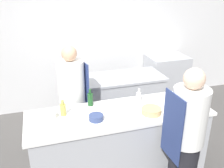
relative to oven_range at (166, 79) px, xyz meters
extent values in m
plane|color=#4C4947|center=(-1.64, -1.77, -0.50)|extent=(16.00, 16.00, 0.00)
cube|color=silver|center=(-1.64, 0.36, 0.90)|extent=(8.00, 0.06, 2.80)
cube|color=#A8AAAF|center=(-1.64, -1.77, -0.07)|extent=(2.28, 0.74, 0.86)
cube|color=white|center=(-1.64, -1.77, 0.38)|extent=(2.37, 0.77, 0.04)
cube|color=#A8AAAF|center=(-1.37, -0.57, -0.07)|extent=(1.74, 0.68, 0.86)
cube|color=#A8AAAF|center=(-1.37, -0.57, 0.38)|extent=(1.81, 0.71, 0.04)
cube|color=#A8AAAF|center=(0.00, 0.00, 0.00)|extent=(0.81, 0.62, 1.00)
cube|color=black|center=(0.00, -0.30, -0.22)|extent=(0.65, 0.01, 0.35)
cube|color=black|center=(0.00, -0.30, 0.46)|extent=(0.69, 0.01, 0.06)
cylinder|color=black|center=(-1.06, -2.41, -0.12)|extent=(0.33, 0.33, 0.76)
cylinder|color=silver|center=(-1.06, -2.41, 0.59)|extent=(0.39, 0.39, 0.66)
cube|color=navy|center=(-1.26, -2.42, 0.50)|extent=(0.03, 0.37, 0.78)
sphere|color=beige|center=(-1.06, -2.41, 1.04)|extent=(0.23, 0.23, 0.23)
cylinder|color=black|center=(-2.15, -1.09, -0.12)|extent=(0.33, 0.33, 0.75)
cylinder|color=white|center=(-2.15, -1.09, 0.59)|extent=(0.39, 0.39, 0.67)
cube|color=navy|center=(-1.96, -1.05, 0.50)|extent=(0.08, 0.36, 0.78)
sphere|color=tan|center=(-2.15, -1.09, 1.03)|extent=(0.22, 0.22, 0.22)
cylinder|color=black|center=(-0.68, -2.02, 0.49)|extent=(0.09, 0.09, 0.19)
cylinder|color=black|center=(-0.68, -2.02, 0.62)|extent=(0.04, 0.04, 0.07)
cylinder|color=#B2A84C|center=(-2.34, -1.63, 0.47)|extent=(0.07, 0.07, 0.15)
cylinder|color=#B2A84C|center=(-2.34, -1.63, 0.58)|extent=(0.03, 0.03, 0.06)
cylinder|color=#19471E|center=(-1.96, -1.47, 0.49)|extent=(0.07, 0.07, 0.17)
cylinder|color=#19471E|center=(-1.96, -1.47, 0.60)|extent=(0.03, 0.03, 0.07)
cylinder|color=silver|center=(-1.31, -1.58, 0.47)|extent=(0.06, 0.06, 0.15)
cylinder|color=silver|center=(-1.31, -1.58, 0.58)|extent=(0.03, 0.03, 0.06)
cylinder|color=tan|center=(-1.27, -1.92, 0.44)|extent=(0.25, 0.25, 0.08)
cylinder|color=white|center=(-2.52, -1.66, 0.44)|extent=(0.19, 0.19, 0.07)
cylinder|color=navy|center=(-1.97, -1.87, 0.43)|extent=(0.18, 0.18, 0.07)
camera|label=1|loc=(-2.55, -4.43, 1.98)|focal=40.00mm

